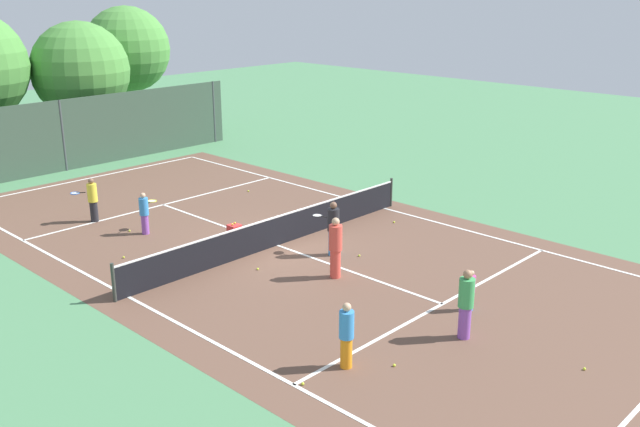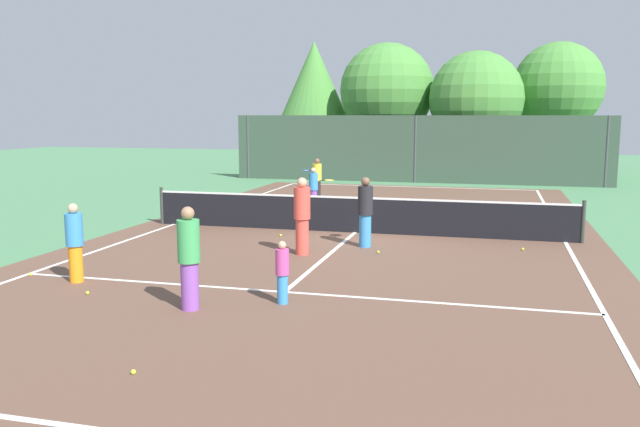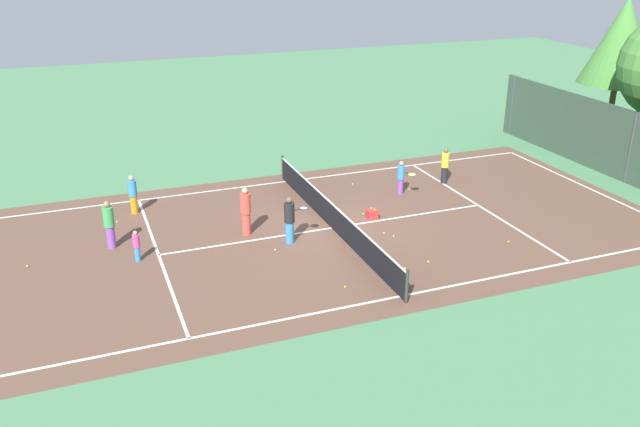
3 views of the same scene
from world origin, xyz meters
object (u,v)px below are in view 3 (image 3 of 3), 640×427
(tennis_ball_5, at_px, (405,268))
(tennis_ball_6, at_px, (508,242))
(player_3, at_px, (290,219))
(player_4, at_px, (133,194))
(tennis_ball_3, at_px, (136,201))
(player_0, at_px, (401,177))
(tennis_ball_1, at_px, (289,214))
(tennis_ball_2, at_px, (394,236))
(tennis_ball_12, at_px, (428,262))
(tennis_ball_10, at_px, (117,222))
(tennis_ball_8, at_px, (384,233))
(tennis_ball_0, at_px, (363,214))
(tennis_ball_9, at_px, (27,266))
(player_6, at_px, (445,165))
(player_1, at_px, (109,224))
(tennis_ball_4, at_px, (345,287))
(tennis_ball_11, at_px, (275,250))
(player_5, at_px, (137,246))
(tennis_ball_7, at_px, (409,189))
(player_2, at_px, (246,211))
(ball_crate, at_px, (372,214))
(tennis_ball_13, at_px, (353,184))

(tennis_ball_5, bearing_deg, tennis_ball_6, 96.73)
(player_3, bearing_deg, player_4, -134.79)
(tennis_ball_3, distance_m, tennis_ball_5, 11.98)
(player_3, xyz_separation_m, tennis_ball_3, (-6.00, -4.68, -0.86))
(player_0, bearing_deg, tennis_ball_1, -84.67)
(player_0, height_order, tennis_ball_1, player_0)
(tennis_ball_1, height_order, tennis_ball_2, same)
(tennis_ball_12, bearing_deg, tennis_ball_6, 96.06)
(tennis_ball_3, height_order, tennis_ball_10, same)
(tennis_ball_6, bearing_deg, tennis_ball_8, -120.51)
(tennis_ball_0, relative_size, tennis_ball_3, 1.00)
(tennis_ball_5, relative_size, tennis_ball_10, 1.00)
(tennis_ball_0, xyz_separation_m, tennis_ball_8, (1.96, -0.06, 0.00))
(player_3, height_order, tennis_ball_9, player_3)
(player_6, xyz_separation_m, tennis_ball_0, (2.07, -4.85, -0.79))
(player_1, relative_size, tennis_ball_4, 26.49)
(player_6, bearing_deg, tennis_ball_3, -100.93)
(player_6, relative_size, tennis_ball_9, 24.15)
(tennis_ball_11, bearing_deg, player_0, 117.07)
(tennis_ball_2, height_order, tennis_ball_6, same)
(player_0, relative_size, tennis_ball_1, 21.93)
(player_5, bearing_deg, tennis_ball_7, 103.29)
(tennis_ball_8, bearing_deg, player_2, -110.92)
(tennis_ball_1, bearing_deg, tennis_ball_12, 28.44)
(player_4, xyz_separation_m, tennis_ball_3, (-1.19, 0.16, -0.76))
(tennis_ball_1, bearing_deg, tennis_ball_8, 41.84)
(player_0, distance_m, tennis_ball_8, 4.32)
(player_4, height_order, player_6, player_6)
(ball_crate, bearing_deg, tennis_ball_6, 44.11)
(tennis_ball_0, relative_size, tennis_ball_13, 1.00)
(tennis_ball_9, xyz_separation_m, tennis_ball_12, (4.45, 12.52, 0.00))
(player_0, xyz_separation_m, tennis_ball_2, (3.84, -2.27, -0.72))
(player_6, bearing_deg, tennis_ball_4, -47.17)
(tennis_ball_11, distance_m, tennis_ball_13, 7.29)
(player_4, relative_size, tennis_ball_9, 23.53)
(tennis_ball_4, distance_m, tennis_ball_9, 10.54)
(tennis_ball_7, height_order, tennis_ball_8, same)
(tennis_ball_5, bearing_deg, tennis_ball_1, -160.12)
(tennis_ball_12, bearing_deg, tennis_ball_7, 157.14)
(tennis_ball_4, bearing_deg, ball_crate, 146.43)
(tennis_ball_5, bearing_deg, tennis_ball_3, -141.05)
(tennis_ball_3, bearing_deg, tennis_ball_7, 76.03)
(tennis_ball_9, height_order, tennis_ball_12, same)
(tennis_ball_13, bearing_deg, tennis_ball_7, 54.05)
(player_1, xyz_separation_m, ball_crate, (0.90, 9.61, -0.71))
(tennis_ball_6, relative_size, tennis_ball_13, 1.00)
(player_0, xyz_separation_m, tennis_ball_8, (3.47, -2.47, -0.72))
(player_1, relative_size, tennis_ball_1, 26.49)
(tennis_ball_6, xyz_separation_m, tennis_ball_7, (-6.01, -0.77, 0.00))
(tennis_ball_5, distance_m, tennis_ball_8, 2.84)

